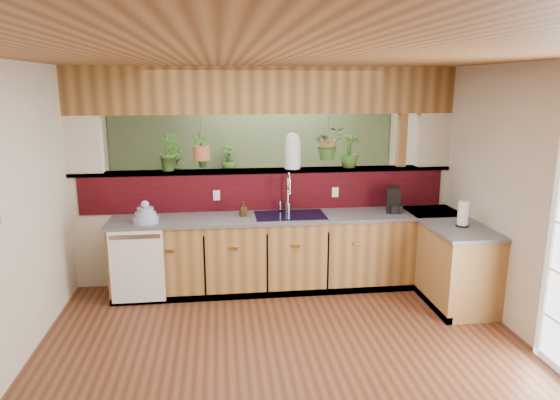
{
  "coord_description": "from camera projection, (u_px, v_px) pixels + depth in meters",
  "views": [
    {
      "loc": [
        -0.55,
        -4.62,
        2.39
      ],
      "look_at": [
        0.1,
        0.7,
        1.15
      ],
      "focal_mm": 32.0,
      "sensor_mm": 36.0,
      "label": 1
    }
  ],
  "objects": [
    {
      "name": "ground",
      "position": [
        279.0,
        326.0,
        5.07
      ],
      "size": [
        4.6,
        7.0,
        0.01
      ],
      "primitive_type": "cube",
      "color": "#522B19",
      "rests_on": "ground"
    },
    {
      "name": "ceiling",
      "position": [
        279.0,
        61.0,
        4.48
      ],
      "size": [
        4.6,
        7.0,
        0.01
      ],
      "primitive_type": "cube",
      "color": "brown",
      "rests_on": "ground"
    },
    {
      "name": "wall_back",
      "position": [
        253.0,
        153.0,
        8.16
      ],
      "size": [
        4.6,
        0.02,
        2.6
      ],
      "primitive_type": "cube",
      "color": "beige",
      "rests_on": "ground"
    },
    {
      "name": "wall_left",
      "position": [
        26.0,
        208.0,
        4.5
      ],
      "size": [
        0.02,
        7.0,
        2.6
      ],
      "primitive_type": "cube",
      "color": "beige",
      "rests_on": "ground"
    },
    {
      "name": "wall_right",
      "position": [
        504.0,
        195.0,
        5.05
      ],
      "size": [
        0.02,
        7.0,
        2.6
      ],
      "primitive_type": "cube",
      "color": "beige",
      "rests_on": "ground"
    },
    {
      "name": "pass_through_partition",
      "position": [
        268.0,
        185.0,
        6.11
      ],
      "size": [
        4.6,
        0.21,
        2.6
      ],
      "color": "beige",
      "rests_on": "ground"
    },
    {
      "name": "pass_through_ledge",
      "position": [
        266.0,
        171.0,
        6.06
      ],
      "size": [
        4.6,
        0.21,
        0.04
      ],
      "primitive_type": "cube",
      "color": "brown",
      "rests_on": "ground"
    },
    {
      "name": "header_beam",
      "position": [
        265.0,
        90.0,
        5.85
      ],
      "size": [
        4.6,
        0.15,
        0.55
      ],
      "primitive_type": "cube",
      "color": "brown",
      "rests_on": "ground"
    },
    {
      "name": "sage_backwall",
      "position": [
        254.0,
        153.0,
        8.14
      ],
      "size": [
        4.55,
        0.02,
        2.55
      ],
      "primitive_type": "cube",
      "color": "#5D724E",
      "rests_on": "ground"
    },
    {
      "name": "countertop",
      "position": [
        340.0,
        253.0,
        5.91
      ],
      "size": [
        4.14,
        1.52,
        0.9
      ],
      "color": "brown",
      "rests_on": "ground"
    },
    {
      "name": "dishwasher",
      "position": [
        137.0,
        267.0,
        5.43
      ],
      "size": [
        0.58,
        0.03,
        0.82
      ],
      "color": "white",
      "rests_on": "ground"
    },
    {
      "name": "navy_sink",
      "position": [
        290.0,
        222.0,
        5.86
      ],
      "size": [
        0.82,
        0.5,
        0.18
      ],
      "color": "black",
      "rests_on": "countertop"
    },
    {
      "name": "faucet",
      "position": [
        288.0,
        191.0,
        5.93
      ],
      "size": [
        0.21,
        0.21,
        0.49
      ],
      "color": "#B7B7B2",
      "rests_on": "countertop"
    },
    {
      "name": "dish_stack",
      "position": [
        146.0,
        216.0,
        5.51
      ],
      "size": [
        0.28,
        0.28,
        0.25
      ],
      "color": "#909BBA",
      "rests_on": "countertop"
    },
    {
      "name": "soap_dispenser",
      "position": [
        243.0,
        209.0,
        5.78
      ],
      "size": [
        0.09,
        0.09,
        0.17
      ],
      "primitive_type": "imported",
      "rotation": [
        0.0,
        0.0,
        0.17
      ],
      "color": "#3D2B16",
      "rests_on": "countertop"
    },
    {
      "name": "coffee_maker",
      "position": [
        394.0,
        201.0,
        5.97
      ],
      "size": [
        0.16,
        0.27,
        0.3
      ],
      "rotation": [
        0.0,
        0.0,
        -0.31
      ],
      "color": "black",
      "rests_on": "countertop"
    },
    {
      "name": "paper_towel",
      "position": [
        463.0,
        214.0,
        5.35
      ],
      "size": [
        0.14,
        0.14,
        0.29
      ],
      "color": "black",
      "rests_on": "countertop"
    },
    {
      "name": "glass_jar",
      "position": [
        293.0,
        151.0,
        6.05
      ],
      "size": [
        0.2,
        0.2,
        0.44
      ],
      "color": "silver",
      "rests_on": "pass_through_ledge"
    },
    {
      "name": "ledge_plant_left",
      "position": [
        169.0,
        152.0,
        5.87
      ],
      "size": [
        0.31,
        0.28,
        0.46
      ],
      "primitive_type": "imported",
      "rotation": [
        0.0,
        0.0,
        -0.35
      ],
      "color": "#2D541D",
      "rests_on": "pass_through_ledge"
    },
    {
      "name": "ledge_plant_right",
      "position": [
        349.0,
        151.0,
        6.14
      ],
      "size": [
        0.26,
        0.26,
        0.41
      ],
      "primitive_type": "imported",
      "rotation": [
        0.0,
        0.0,
        -0.17
      ],
      "color": "#2D541D",
      "rests_on": "pass_through_ledge"
    },
    {
      "name": "hanging_plant_a",
      "position": [
        201.0,
        139.0,
        5.88
      ],
      "size": [
        0.24,
        0.2,
        0.54
      ],
      "color": "brown",
      "rests_on": "header_beam"
    },
    {
      "name": "hanging_plant_b",
      "position": [
        328.0,
        129.0,
        6.04
      ],
      "size": [
        0.43,
        0.39,
        0.52
      ],
      "color": "brown",
      "rests_on": "header_beam"
    },
    {
      "name": "shelving_console",
      "position": [
        206.0,
        205.0,
        8.0
      ],
      "size": [
        1.63,
        0.65,
        1.05
      ],
      "primitive_type": "cube",
      "rotation": [
        0.0,
        0.0,
        0.15
      ],
      "color": "black",
      "rests_on": "ground"
    },
    {
      "name": "shelf_plant_a",
      "position": [
        176.0,
        160.0,
        7.78
      ],
      "size": [
        0.25,
        0.18,
        0.43
      ],
      "primitive_type": "imported",
      "rotation": [
        0.0,
        0.0,
        0.12
      ],
      "color": "#2D541D",
      "rests_on": "shelving_console"
    },
    {
      "name": "shelf_plant_b",
      "position": [
        229.0,
        159.0,
        7.88
      ],
      "size": [
        0.31,
        0.31,
        0.44
      ],
      "primitive_type": "imported",
      "rotation": [
        0.0,
        0.0,
        0.3
      ],
      "color": "#2D541D",
      "rests_on": "shelving_console"
    },
    {
      "name": "floor_plant",
      "position": [
        320.0,
        219.0,
        7.66
      ],
      "size": [
        0.79,
        0.72,
        0.76
      ],
      "primitive_type": "imported",
      "rotation": [
        0.0,
        0.0,
        -0.21
      ],
      "color": "#2D541D",
      "rests_on": "ground"
    }
  ]
}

